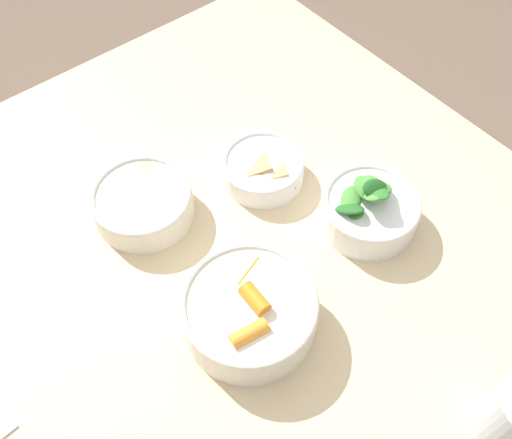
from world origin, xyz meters
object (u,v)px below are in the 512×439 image
Objects in this scene: bowl_carrots at (249,311)px; bowl_greens at (369,209)px; bowl_cookies at (263,168)px; bowl_beans_hotdog at (143,203)px.

bowl_greens is (0.02, -0.25, -0.00)m from bowl_carrots.
bowl_carrots is 1.24× the size of bowl_greens.
bowl_carrots is 0.27m from bowl_cookies.
bowl_greens reaches higher than bowl_beans_hotdog.
bowl_carrots is 1.18× the size of bowl_beans_hotdog.
bowl_cookies is at bearing 21.58° from bowl_greens.
bowl_greens is 0.95× the size of bowl_beans_hotdog.
bowl_carrots is 0.26m from bowl_beans_hotdog.
bowl_beans_hotdog is at bearing 2.02° from bowl_carrots.
bowl_greens is at bearing -158.42° from bowl_cookies.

